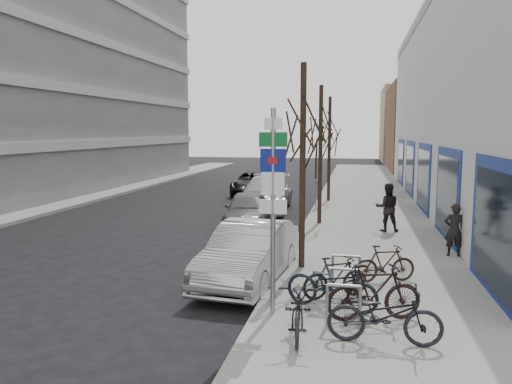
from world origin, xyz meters
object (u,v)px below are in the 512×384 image
at_px(highway_sign_pole, 273,199).
at_px(tree_near, 303,118).
at_px(bike_far_inner, 385,263).
at_px(bike_mid_inner, 336,277).
at_px(lane_car, 253,183).
at_px(bike_rack, 345,283).
at_px(parked_car_mid, 247,209).
at_px(meter_mid, 304,209).
at_px(bike_near_left, 299,302).
at_px(bike_near_right, 374,292).
at_px(pedestrian_near, 454,230).
at_px(meter_back, 316,191).
at_px(parked_car_front, 249,253).
at_px(pedestrian_far, 387,207).
at_px(tree_mid, 321,122).
at_px(meter_front, 282,242).
at_px(bike_mid_curb, 332,281).
at_px(tree_far, 330,124).
at_px(bike_far_curb, 385,310).
at_px(parked_car_back, 266,194).

relative_size(highway_sign_pole, tree_near, 0.76).
xyz_separation_m(highway_sign_pole, bike_far_inner, (2.30, 2.54, -1.84)).
xyz_separation_m(bike_mid_inner, lane_car, (-5.60, 18.15, 0.05)).
height_order(bike_rack, parked_car_mid, parked_car_mid).
height_order(meter_mid, bike_mid_inner, meter_mid).
relative_size(bike_near_left, bike_far_inner, 1.27).
xyz_separation_m(tree_near, bike_near_right, (1.76, -3.53, -3.39)).
bearing_deg(pedestrian_near, bike_far_inner, 54.26).
xyz_separation_m(meter_back, bike_far_inner, (2.55, -11.47, -0.30)).
height_order(highway_sign_pole, bike_near_left, highway_sign_pole).
bearing_deg(parked_car_front, bike_mid_inner, -24.21).
bearing_deg(pedestrian_far, tree_near, 60.35).
xyz_separation_m(parked_car_front, lane_car, (-3.41, 16.90, -0.06)).
bearing_deg(tree_mid, parked_car_front, -98.95).
bearing_deg(bike_near_right, pedestrian_far, -21.96).
relative_size(meter_front, bike_far_inner, 0.83).
bearing_deg(parked_car_front, bike_rack, -31.16).
distance_m(bike_near_right, bike_mid_curb, 0.95).
bearing_deg(meter_front, lane_car, 104.34).
bearing_deg(highway_sign_pole, bike_rack, 23.59).
bearing_deg(parked_car_mid, meter_mid, -28.45).
height_order(bike_near_right, lane_car, lane_car).
bearing_deg(bike_far_inner, bike_near_right, 152.25).
xyz_separation_m(bike_rack, bike_mid_curb, (-0.26, -0.14, 0.08)).
relative_size(tree_mid, tree_far, 1.00).
relative_size(meter_front, parked_car_front, 0.28).
bearing_deg(bike_mid_inner, tree_mid, -23.22).
distance_m(bike_mid_curb, bike_far_curb, 1.81).
xyz_separation_m(bike_rack, bike_mid_inner, (-0.21, 0.53, -0.04)).
relative_size(bike_far_curb, parked_car_back, 0.35).
xyz_separation_m(lane_car, pedestrian_near, (8.81, -13.75, 0.24)).
bearing_deg(meter_mid, meter_front, -90.00).
distance_m(tree_far, pedestrian_near, 12.17).
bearing_deg(parked_car_mid, pedestrian_near, -35.42).
bearing_deg(bike_near_left, bike_mid_inner, 69.14).
distance_m(meter_front, bike_far_curb, 4.71).
height_order(bike_mid_inner, pedestrian_near, pedestrian_near).
bearing_deg(meter_front, bike_near_right, -53.82).
relative_size(highway_sign_pole, parked_car_mid, 1.04).
relative_size(parked_car_back, pedestrian_far, 3.10).
bearing_deg(bike_near_right, parked_car_front, 33.81).
xyz_separation_m(bike_far_inner, parked_car_front, (-3.30, -0.15, 0.12)).
xyz_separation_m(bike_rack, parked_car_front, (-2.40, 1.78, 0.08)).
distance_m(tree_far, meter_front, 13.88).
xyz_separation_m(tree_near, tree_mid, (0.00, 6.50, 0.00)).
xyz_separation_m(highway_sign_pole, bike_far_curb, (2.10, -1.06, -1.72)).
relative_size(bike_far_curb, bike_far_inner, 1.26).
xyz_separation_m(bike_near_left, bike_near_right, (1.33, 0.91, -0.03)).
height_order(bike_mid_curb, pedestrian_far, pedestrian_far).
xyz_separation_m(lane_car, pedestrian_far, (7.12, -10.43, 0.36)).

